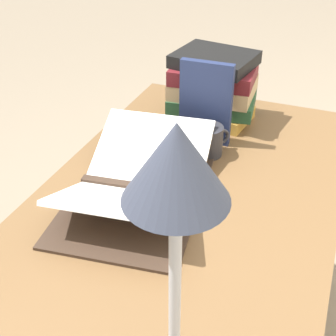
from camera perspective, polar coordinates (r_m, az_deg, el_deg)
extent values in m
cube|color=brown|center=(1.23, 2.55, -3.66)|extent=(1.26, 0.75, 0.03)
cube|color=brown|center=(1.99, -0.96, -1.24)|extent=(0.06, 0.06, 0.74)
cube|color=brown|center=(1.88, 17.72, -5.31)|extent=(0.06, 0.06, 0.74)
cube|color=#38281E|center=(1.22, -3.49, -2.48)|extent=(0.06, 0.32, 0.02)
cube|color=#38281E|center=(1.33, -1.69, 0.73)|extent=(0.30, 0.36, 0.01)
cube|color=#38281E|center=(1.12, -5.63, -6.81)|extent=(0.30, 0.36, 0.01)
cube|color=white|center=(1.29, -1.94, 2.25)|extent=(0.27, 0.34, 0.11)
cube|color=white|center=(1.10, -5.47, -4.16)|extent=(0.27, 0.34, 0.11)
cube|color=#BC8933|center=(1.58, 5.35, 6.75)|extent=(0.19, 0.27, 0.04)
cube|color=#234C2D|center=(1.56, 5.43, 8.15)|extent=(0.23, 0.30, 0.05)
cube|color=tan|center=(1.54, 5.52, 9.78)|extent=(0.21, 0.27, 0.05)
cube|color=maroon|center=(1.52, 5.62, 11.48)|extent=(0.22, 0.27, 0.05)
cube|color=black|center=(1.51, 5.72, 13.04)|extent=(0.23, 0.27, 0.04)
cube|color=#1E284C|center=(1.39, 4.61, 7.90)|extent=(0.03, 0.16, 0.25)
cylinder|color=#ADADB2|center=(0.70, 0.83, -15.56)|extent=(0.02, 0.02, 0.35)
cone|color=#333847|center=(0.55, 1.02, 0.63)|extent=(0.14, 0.14, 0.11)
cylinder|color=#28282D|center=(1.36, 4.88, 3.36)|extent=(0.09, 0.09, 0.09)
torus|color=#28282D|center=(1.39, 6.59, 3.82)|extent=(0.04, 0.04, 0.05)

